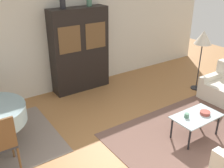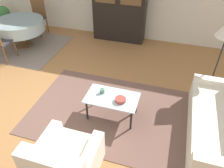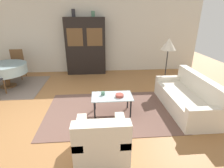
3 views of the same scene
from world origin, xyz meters
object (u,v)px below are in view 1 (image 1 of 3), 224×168
Objects in this scene: floor_lamp at (203,39)px; cup at (187,116)px; vase_short at (89,2)px; vase_tall at (63,3)px; coffee_table at (196,118)px; dining_chair_near at (0,142)px; bowl at (205,113)px; display_cabinet at (80,50)px.

cup is (-1.95, -1.32, -0.83)m from floor_lamp.
floor_lamp is at bearing -38.68° from vase_short.
vase_tall is (-2.86, 1.74, 0.89)m from floor_lamp.
coffee_table is 0.91× the size of dining_chair_near.
display_cabinet is at bearing 105.96° from bowl.
coffee_table is 4.74× the size of vase_short.
vase_tall reaches higher than dining_chair_near.
floor_lamp is at bearing 42.15° from bowl.
vase_tall reaches higher than vase_short.
cup is at bearing 162.28° from coffee_table.
bowl reaches higher than coffee_table.
display_cabinet is 3.26m from dining_chair_near.
display_cabinet is at bearing 145.12° from floor_lamp.
bowl is 0.95× the size of vase_short.
coffee_table is at bearing 161.97° from bowl.
cup is at bearing -85.91° from vase_short.
bowl is (0.37, -0.12, -0.01)m from cup.
dining_chair_near is at bearing -143.18° from vase_short.
vase_short reaches higher than floor_lamp.
bowl is at bearing -17.87° from dining_chair_near.
floor_lamp is 5.94× the size of vase_tall.
coffee_table is 0.60× the size of floor_lamp.
coffee_table is 2.41m from floor_lamp.
display_cabinet is 11.29× the size of bowl.
floor_lamp reaches higher than bowl.
bowl is 3.64m from vase_short.
vase_short reaches higher than coffee_table.
vase_tall is (-1.11, 3.12, 1.81)m from coffee_table.
display_cabinet is at bearing 100.01° from cup.
dining_chair_near is at bearing 162.13° from cup.
vase_short is at bearing 100.47° from bowl.
cup is 0.46× the size of bowl.
floor_lamp is at bearing -34.88° from display_cabinet.
cup is at bearing -73.53° from vase_tall.
cup reaches higher than bowl.
floor_lamp is 2.30m from bowl.
display_cabinet reaches higher than floor_lamp.
bowl is (0.91, -3.17, -0.56)m from display_cabinet.
bowl is at bearing -68.17° from vase_tall.
dining_chair_near is 5.18× the size of vase_short.
vase_short is at bearing 36.82° from dining_chair_near.
vase_short reaches higher than bowl.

